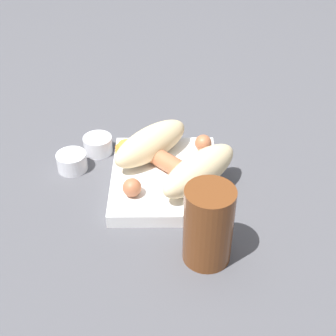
{
  "coord_description": "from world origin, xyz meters",
  "views": [
    {
      "loc": [
        -0.58,
        0.0,
        0.47
      ],
      "look_at": [
        0.0,
        0.0,
        0.03
      ],
      "focal_mm": 50.0,
      "sensor_mm": 36.0,
      "label": 1
    }
  ],
  "objects_px": {
    "bread_roll": "(177,156)",
    "condiment_cup_near": "(101,145)",
    "condiment_cup_far": "(75,162)",
    "sausage": "(173,164)",
    "food_tray": "(168,178)",
    "drink_glass": "(212,225)"
  },
  "relations": [
    {
      "from": "food_tray",
      "to": "sausage",
      "type": "distance_m",
      "value": 0.03
    },
    {
      "from": "food_tray",
      "to": "drink_glass",
      "type": "xyz_separation_m",
      "value": [
        -0.15,
        -0.05,
        0.05
      ]
    },
    {
      "from": "condiment_cup_far",
      "to": "sausage",
      "type": "bearing_deg",
      "value": -102.07
    },
    {
      "from": "drink_glass",
      "to": "bread_roll",
      "type": "bearing_deg",
      "value": 13.91
    },
    {
      "from": "bread_roll",
      "to": "condiment_cup_near",
      "type": "height_order",
      "value": "bread_roll"
    },
    {
      "from": "food_tray",
      "to": "condiment_cup_far",
      "type": "xyz_separation_m",
      "value": [
        0.04,
        0.15,
        0.0
      ]
    },
    {
      "from": "sausage",
      "to": "condiment_cup_far",
      "type": "relative_size",
      "value": 2.89
    },
    {
      "from": "bread_roll",
      "to": "drink_glass",
      "type": "relative_size",
      "value": 1.91
    },
    {
      "from": "sausage",
      "to": "food_tray",
      "type": "bearing_deg",
      "value": 125.16
    },
    {
      "from": "sausage",
      "to": "condiment_cup_near",
      "type": "distance_m",
      "value": 0.15
    },
    {
      "from": "bread_roll",
      "to": "condiment_cup_near",
      "type": "bearing_deg",
      "value": 58.14
    },
    {
      "from": "condiment_cup_near",
      "to": "condiment_cup_far",
      "type": "xyz_separation_m",
      "value": [
        -0.05,
        0.04,
        0.0
      ]
    },
    {
      "from": "condiment_cup_near",
      "to": "drink_glass",
      "type": "xyz_separation_m",
      "value": [
        -0.24,
        -0.17,
        0.04
      ]
    },
    {
      "from": "food_tray",
      "to": "condiment_cup_far",
      "type": "bearing_deg",
      "value": 75.45
    },
    {
      "from": "condiment_cup_near",
      "to": "condiment_cup_far",
      "type": "height_order",
      "value": "same"
    },
    {
      "from": "bread_roll",
      "to": "condiment_cup_near",
      "type": "relative_size",
      "value": 4.35
    },
    {
      "from": "condiment_cup_near",
      "to": "drink_glass",
      "type": "relative_size",
      "value": 0.44
    },
    {
      "from": "sausage",
      "to": "condiment_cup_near",
      "type": "height_order",
      "value": "sausage"
    },
    {
      "from": "food_tray",
      "to": "condiment_cup_near",
      "type": "distance_m",
      "value": 0.15
    },
    {
      "from": "food_tray",
      "to": "drink_glass",
      "type": "bearing_deg",
      "value": -160.49
    },
    {
      "from": "condiment_cup_far",
      "to": "drink_glass",
      "type": "relative_size",
      "value": 0.44
    },
    {
      "from": "condiment_cup_near",
      "to": "drink_glass",
      "type": "distance_m",
      "value": 0.3
    }
  ]
}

